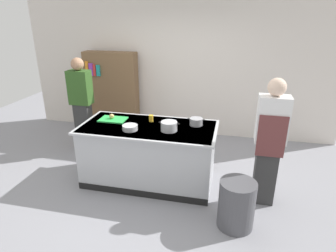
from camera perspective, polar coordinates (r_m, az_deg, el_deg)
ground_plane at (r=4.59m, az=-3.67°, el=-10.57°), size 10.00×10.00×0.00m
back_wall at (r=6.00m, az=1.77°, el=12.56°), size 6.40×0.12×3.00m
counter_island at (r=4.36m, az=-3.81°, el=-5.38°), size 1.98×0.98×0.90m
cutting_board at (r=4.49m, az=-10.80°, el=1.28°), size 0.40×0.28×0.02m
onion at (r=4.49m, az=-11.05°, el=1.91°), size 0.08×0.08×0.08m
stock_pot at (r=3.99m, az=0.20°, el=-0.05°), size 0.29×0.23×0.13m
sauce_pan at (r=4.22m, az=5.59°, el=0.86°), size 0.26×0.19×0.11m
mixing_bowl at (r=4.06m, az=-7.52°, el=-0.31°), size 0.22×0.22×0.07m
juice_cup at (r=4.35m, az=-3.36°, el=1.52°), size 0.07×0.07×0.10m
trash_bin at (r=3.65m, az=13.37°, el=-14.84°), size 0.43×0.43×0.61m
person_chef at (r=3.90m, az=19.41°, el=-2.74°), size 0.38×0.25×1.72m
person_guest at (r=5.45m, az=-16.67°, el=4.36°), size 0.38×0.24×1.72m
bookshelf at (r=6.25m, az=-10.97°, el=6.46°), size 1.10×0.31×1.70m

